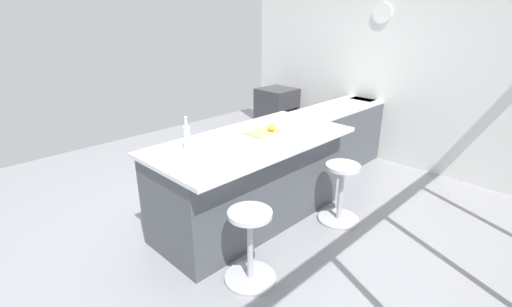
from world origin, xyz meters
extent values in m
plane|color=gray|center=(0.00, 0.00, 0.00)|extent=(7.32, 7.32, 0.00)
cube|color=silver|center=(-2.81, 0.00, 1.45)|extent=(0.12, 4.99, 2.91)
cylinder|color=white|center=(-2.74, -0.15, 2.12)|extent=(0.03, 0.28, 0.28)
cube|color=#4C5156|center=(-2.46, -0.26, 0.44)|extent=(2.43, 0.60, 0.87)
cube|color=silver|center=(-2.46, -0.26, 0.89)|extent=(2.43, 0.60, 0.03)
cube|color=#38383D|center=(-2.77, -0.26, 0.84)|extent=(0.44, 0.36, 0.12)
cylinder|color=#B7B7BC|center=(-2.77, -0.41, 1.04)|extent=(0.02, 0.02, 0.28)
cube|color=#38383D|center=(-2.46, -1.82, 0.44)|extent=(0.60, 0.60, 0.87)
cube|color=black|center=(-2.46, -1.52, 0.39)|extent=(0.44, 0.01, 0.32)
cube|color=#4C5156|center=(-0.06, -0.06, 0.45)|extent=(2.07, 0.85, 0.91)
cube|color=silver|center=(-0.06, -0.01, 0.93)|extent=(2.13, 1.05, 0.04)
cylinder|color=#B7B7BC|center=(-0.73, 0.64, 0.01)|extent=(0.44, 0.44, 0.03)
cylinder|color=#B7B7BC|center=(-0.73, 0.64, 0.32)|extent=(0.05, 0.05, 0.60)
cylinder|color=silver|center=(-0.73, 0.64, 0.64)|extent=(0.36, 0.36, 0.04)
cylinder|color=#B7B7BC|center=(0.62, 0.64, 0.01)|extent=(0.44, 0.44, 0.03)
cylinder|color=#B7B7BC|center=(0.62, 0.64, 0.32)|extent=(0.05, 0.05, 0.60)
cylinder|color=silver|center=(0.62, 0.64, 0.64)|extent=(0.36, 0.36, 0.04)
cube|color=tan|center=(-0.28, -0.06, 0.96)|extent=(0.36, 0.24, 0.02)
sphere|color=gold|center=(-0.34, -0.01, 1.01)|extent=(0.08, 0.08, 0.08)
cylinder|color=silver|center=(0.57, -0.23, 1.06)|extent=(0.06, 0.06, 0.22)
cylinder|color=silver|center=(0.57, -0.23, 1.21)|extent=(0.03, 0.03, 0.08)
cylinder|color=#B7B7BC|center=(0.57, -0.23, 1.25)|extent=(0.03, 0.03, 0.02)
camera|label=1|loc=(2.38, 2.46, 2.13)|focal=25.68mm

